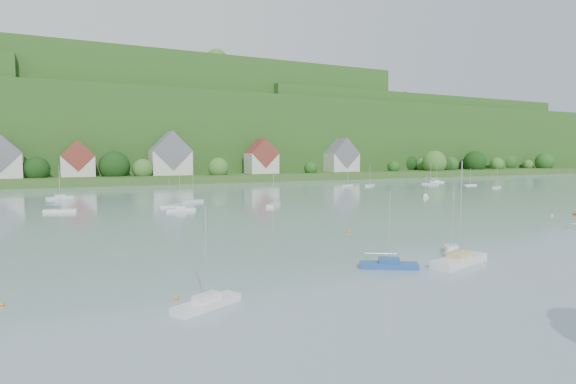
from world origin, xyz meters
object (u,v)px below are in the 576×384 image
(near_sailboat_2, at_px, (459,260))
(near_sailboat_3, at_px, (452,251))
(near_sailboat_0, at_px, (207,302))
(near_sailboat_1, at_px, (389,264))

(near_sailboat_2, bearing_deg, near_sailboat_3, 35.89)
(near_sailboat_0, distance_m, near_sailboat_2, 27.52)
(near_sailboat_1, bearing_deg, near_sailboat_2, 17.07)
(near_sailboat_0, distance_m, near_sailboat_1, 20.25)
(near_sailboat_1, distance_m, near_sailboat_2, 7.82)
(near_sailboat_2, bearing_deg, near_sailboat_0, 167.54)
(near_sailboat_2, height_order, near_sailboat_3, near_sailboat_2)
(near_sailboat_0, bearing_deg, near_sailboat_2, -21.49)
(near_sailboat_1, distance_m, near_sailboat_3, 10.92)
(near_sailboat_0, relative_size, near_sailboat_1, 0.99)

